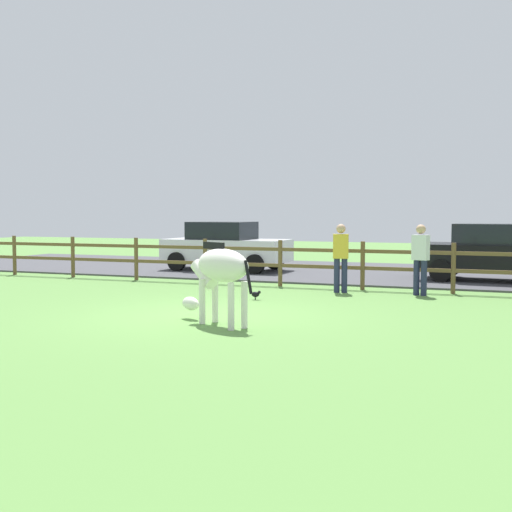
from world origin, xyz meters
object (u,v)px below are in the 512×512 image
object	(u,v)px
visitor_left_of_tree	(420,256)
parked_car_white	(225,246)
parked_car_black	(496,252)
crow_on_grass	(256,294)
zebra	(220,271)
visitor_right_of_tree	(341,255)

from	to	relation	value
visitor_left_of_tree	parked_car_white	bearing A→B (deg)	149.66
visitor_left_of_tree	parked_car_black	bearing A→B (deg)	65.35
crow_on_grass	parked_car_black	bearing A→B (deg)	48.73
crow_on_grass	zebra	bearing A→B (deg)	-79.81
visitor_right_of_tree	parked_car_black	bearing A→B (deg)	46.42
crow_on_grass	visitor_right_of_tree	world-z (taller)	visitor_right_of_tree
crow_on_grass	visitor_right_of_tree	distance (m)	2.52
parked_car_white	visitor_right_of_tree	distance (m)	6.23
zebra	visitor_right_of_tree	xyz separation A→B (m)	(0.85, 5.14, -0.02)
crow_on_grass	parked_car_black	xyz separation A→B (m)	(4.85, 5.53, 0.72)
zebra	visitor_left_of_tree	size ratio (longest dim) A/B	1.07
crow_on_grass	parked_car_black	distance (m)	7.39
zebra	visitor_right_of_tree	world-z (taller)	visitor_right_of_tree
zebra	parked_car_black	world-z (taller)	parked_car_black
zebra	crow_on_grass	xyz separation A→B (m)	(-0.58, 3.21, -0.80)
crow_on_grass	visitor_right_of_tree	bearing A→B (deg)	53.52
parked_car_black	visitor_right_of_tree	size ratio (longest dim) A/B	2.51
parked_car_black	visitor_right_of_tree	xyz separation A→B (m)	(-3.42, -3.60, 0.06)
parked_car_white	visitor_left_of_tree	bearing A→B (deg)	-30.34
crow_on_grass	visitor_left_of_tree	size ratio (longest dim) A/B	0.13
crow_on_grass	parked_car_white	distance (m)	6.85
crow_on_grass	parked_car_black	size ratio (longest dim) A/B	0.05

